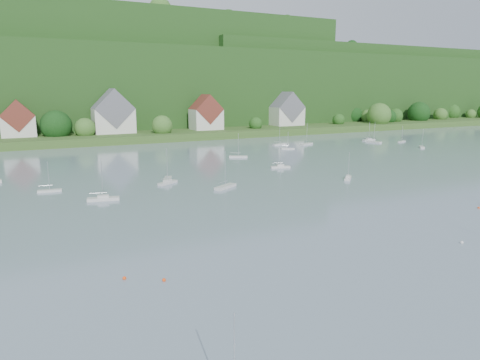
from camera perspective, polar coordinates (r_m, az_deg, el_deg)
name	(u,v)px	position (r m, az deg, el deg)	size (l,w,h in m)	color
far_shore_strip	(97,134)	(199.44, -18.10, 5.66)	(600.00, 60.00, 3.00)	#345720
forested_ridge	(76,85)	(266.61, -20.58, 11.48)	(620.00, 181.22, 69.89)	#153A12
village_building_1	(18,121)	(185.79, -26.95, 6.81)	(12.00, 9.36, 14.00)	silver
village_building_2	(113,115)	(187.78, -16.19, 8.12)	(16.00, 11.44, 18.00)	silver
village_building_3	(206,115)	(197.13, -4.45, 8.44)	(13.00, 10.40, 15.50)	silver
village_building_4	(287,112)	(221.38, 6.14, 8.81)	(15.00, 10.40, 16.50)	silver
mooring_buoy_2	(479,208)	(87.94, 28.64, -3.26)	(0.39, 0.39, 0.39)	#FD4A10
mooring_buoy_3	(124,279)	(51.12, -14.83, -12.38)	(0.43, 0.43, 0.43)	#FD4A10
mooring_buoy_4	(462,243)	(67.27, 26.91, -7.38)	(0.45, 0.45, 0.45)	silver
mooring_buoy_5	(164,281)	(49.78, -9.87, -12.83)	(0.42, 0.42, 0.42)	#FD4A10
far_sailboat_cluster	(188,164)	(121.24, -6.79, 2.05)	(199.50, 64.60, 8.71)	silver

